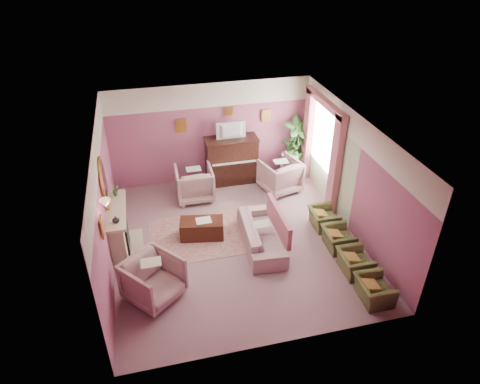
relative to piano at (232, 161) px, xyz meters
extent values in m
cube|color=gray|center=(-0.50, -2.68, -0.65)|extent=(5.50, 6.00, 0.01)
cube|color=beige|center=(-0.50, -2.68, 2.15)|extent=(5.50, 6.00, 0.01)
cube|color=#774062|center=(-0.50, 0.32, 0.75)|extent=(5.50, 0.02, 2.80)
cube|color=#774062|center=(-0.50, -5.68, 0.75)|extent=(5.50, 0.02, 2.80)
cube|color=#774062|center=(-3.25, -2.68, 0.75)|extent=(0.02, 6.00, 2.80)
cube|color=#774062|center=(2.25, -2.68, 0.75)|extent=(0.02, 6.00, 2.80)
cube|color=silver|center=(-0.50, 0.31, 1.82)|extent=(5.50, 0.01, 0.65)
cube|color=#B2C59B|center=(2.23, -1.38, 0.42)|extent=(0.01, 3.00, 2.15)
cube|color=#C2B393|center=(-3.09, -2.48, -0.10)|extent=(0.30, 1.40, 1.10)
cube|color=black|center=(-2.99, -2.48, -0.25)|extent=(0.18, 0.72, 0.68)
cube|color=#FF600E|center=(-2.95, -2.48, -0.43)|extent=(0.06, 0.54, 0.10)
cube|color=#C2B393|center=(-3.06, -2.48, 0.47)|extent=(0.40, 1.55, 0.07)
cube|color=#C2B393|center=(-2.89, -2.48, -0.64)|extent=(0.55, 1.50, 0.02)
ellipsoid|color=#BE8634|center=(-3.20, -2.48, 1.15)|extent=(0.04, 0.72, 1.20)
ellipsoid|color=white|center=(-3.17, -2.48, 1.15)|extent=(0.01, 0.60, 1.06)
cone|color=#FFB28F|center=(-3.12, -3.53, 1.33)|extent=(0.20, 0.20, 0.16)
cube|color=black|center=(0.00, 0.00, 0.00)|extent=(1.40, 0.60, 1.30)
cube|color=black|center=(0.00, -0.35, 0.07)|extent=(1.30, 0.12, 0.06)
cube|color=white|center=(0.00, -0.35, 0.11)|extent=(1.20, 0.08, 0.02)
cube|color=black|center=(0.00, 0.00, 0.66)|extent=(1.45, 0.65, 0.04)
imported|color=black|center=(0.00, -0.05, 0.95)|extent=(0.80, 0.12, 0.48)
cube|color=#BE8634|center=(-1.30, 0.28, 1.07)|extent=(0.30, 0.03, 0.38)
cube|color=#BE8634|center=(1.05, 0.28, 1.13)|extent=(0.26, 0.03, 0.34)
cube|color=#BE8634|center=(0.00, 0.28, 1.35)|extent=(0.22, 0.03, 0.26)
cube|color=#BE8634|center=(-3.21, -3.88, 1.07)|extent=(0.03, 0.28, 0.36)
cube|color=silver|center=(2.20, -1.13, 1.05)|extent=(0.03, 1.40, 1.80)
cube|color=#A65764|center=(2.12, -2.05, 0.65)|extent=(0.16, 0.34, 2.60)
cube|color=#A65764|center=(2.12, -0.21, 0.65)|extent=(0.16, 0.34, 2.60)
cube|color=#A65764|center=(2.12, -1.13, 1.91)|extent=(0.16, 2.20, 0.16)
imported|color=#2D5D25|center=(-3.05, -1.93, 0.64)|extent=(0.16, 0.16, 0.28)
imported|color=silver|center=(-3.05, -2.98, 0.58)|extent=(0.16, 0.16, 0.16)
cube|color=#A16D65|center=(-1.20, -2.33, -0.64)|extent=(2.50, 1.80, 0.01)
cube|color=#37170E|center=(-1.25, -2.36, -0.43)|extent=(1.07, 0.67, 0.45)
cube|color=silver|center=(-1.20, -2.36, -0.20)|extent=(0.35, 0.28, 0.01)
imported|color=#B38E8D|center=(0.02, -2.96, -0.25)|extent=(0.67, 2.00, 0.81)
cube|color=#A65764|center=(0.42, -2.96, -0.05)|extent=(0.10, 1.52, 0.56)
imported|color=#B38E8D|center=(-1.15, -0.64, -0.15)|extent=(0.95, 0.95, 0.99)
imported|color=#B38E8D|center=(1.18, -0.77, -0.15)|extent=(0.95, 0.95, 0.99)
imported|color=#B38E8D|center=(-2.46, -4.04, -0.15)|extent=(0.95, 0.95, 0.99)
imported|color=#4D542A|center=(1.67, -5.12, -0.33)|extent=(0.51, 0.73, 0.63)
imported|color=#4D542A|center=(1.67, -4.30, -0.33)|extent=(0.51, 0.73, 0.63)
imported|color=#4D542A|center=(1.67, -3.48, -0.33)|extent=(0.51, 0.73, 0.63)
imported|color=#4D542A|center=(1.67, -2.66, -0.33)|extent=(0.51, 0.73, 0.63)
cylinder|color=beige|center=(1.71, -0.06, -0.30)|extent=(0.52, 0.52, 0.70)
imported|color=#2D5D25|center=(1.71, -0.06, 0.22)|extent=(0.30, 0.30, 0.34)
imported|color=#2D5D25|center=(1.83, -0.16, 0.19)|extent=(0.16, 0.16, 0.28)
cylinder|color=brown|center=(1.89, -0.02, -0.48)|extent=(0.34, 0.34, 0.34)
imported|color=#2D5D25|center=(1.89, -0.02, 0.41)|extent=(0.76, 0.76, 1.44)
camera|label=1|loc=(-2.28, -10.34, 5.59)|focal=32.00mm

